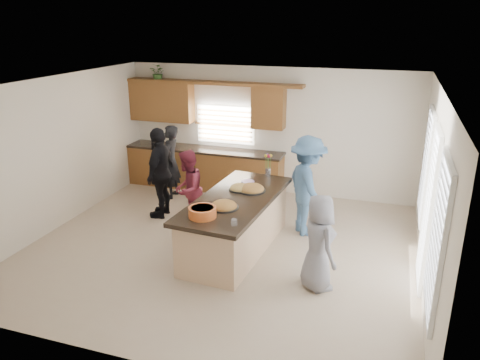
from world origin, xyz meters
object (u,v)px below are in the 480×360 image
(woman_left_front, at_px, (161,173))
(woman_right_back, at_px, (307,186))
(woman_left_back, at_px, (171,162))
(woman_left_mid, at_px, (188,189))
(island, at_px, (236,225))
(woman_right_front, at_px, (319,243))
(salad_bowl, at_px, (202,212))

(woman_left_front, relative_size, woman_right_back, 0.98)
(woman_left_back, xyz_separation_m, woman_left_front, (0.28, -0.99, 0.09))
(woman_left_mid, height_order, woman_left_front, woman_left_front)
(island, bearing_deg, woman_left_back, 142.49)
(island, height_order, woman_right_front, woman_right_front)
(island, height_order, salad_bowl, salad_bowl)
(island, height_order, woman_right_back, woman_right_back)
(salad_bowl, relative_size, woman_right_back, 0.23)
(salad_bowl, distance_m, woman_left_back, 3.43)
(island, relative_size, woman_left_front, 1.54)
(woman_left_front, bearing_deg, woman_left_mid, 62.38)
(island, distance_m, woman_right_back, 1.51)
(woman_right_front, bearing_deg, woman_right_back, -20.40)
(woman_left_mid, height_order, woman_right_front, woman_left_mid)
(woman_left_back, distance_m, woman_right_back, 3.29)
(salad_bowl, bearing_deg, woman_right_front, 4.69)
(woman_left_mid, height_order, woman_right_back, woman_right_back)
(salad_bowl, bearing_deg, woman_left_mid, 121.78)
(woman_left_front, bearing_deg, woman_left_back, -167.96)
(woman_left_back, xyz_separation_m, woman_right_back, (3.17, -0.90, 0.11))
(salad_bowl, relative_size, woman_left_front, 0.23)
(woman_left_back, bearing_deg, salad_bowl, 30.33)
(salad_bowl, height_order, woman_right_front, woman_right_front)
(salad_bowl, distance_m, woman_left_mid, 1.80)
(woman_left_back, xyz_separation_m, woman_left_mid, (1.00, -1.31, -0.06))
(island, xyz_separation_m, woman_left_back, (-2.15, 1.91, 0.36))
(woman_left_mid, xyz_separation_m, woman_right_back, (2.17, 0.42, 0.17))
(woman_left_front, bearing_deg, island, 60.25)
(woman_left_mid, bearing_deg, woman_left_front, -119.47)
(salad_bowl, distance_m, woman_right_back, 2.29)
(island, distance_m, salad_bowl, 1.10)
(woman_left_back, distance_m, woman_left_front, 1.03)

